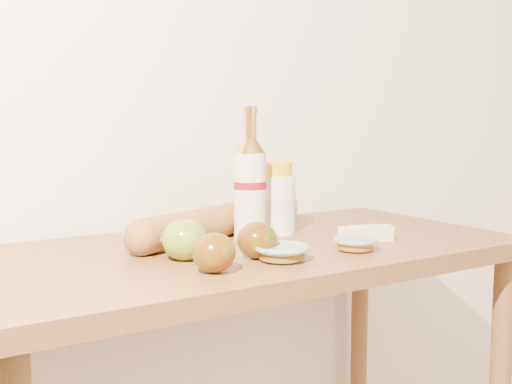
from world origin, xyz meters
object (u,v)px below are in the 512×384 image
bourbon_bottle (250,186)px  cream_bottle (277,201)px  baguette (203,225)px  table (249,300)px  egg_bowl (163,236)px

bourbon_bottle → cream_bottle: 0.11m
cream_bottle → baguette: size_ratio=0.38×
bourbon_bottle → baguette: 0.14m
table → baguette: baguette is taller
table → egg_bowl: 0.24m
table → cream_bottle: (0.13, 0.08, 0.20)m
bourbon_bottle → table: bearing=-140.8°
bourbon_bottle → cream_bottle: size_ratio=1.77×
bourbon_bottle → egg_bowl: size_ratio=1.64×
bourbon_bottle → egg_bowl: bearing=157.4°
egg_bowl → table: bearing=-24.3°
cream_bottle → egg_bowl: cream_bottle is taller
table → cream_bottle: 0.26m
cream_bottle → table: bearing=-147.0°
bourbon_bottle → egg_bowl: 0.23m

